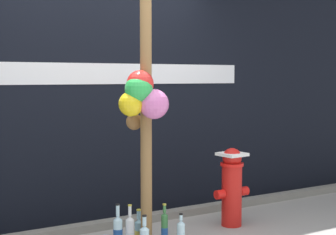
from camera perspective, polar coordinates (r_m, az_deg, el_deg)
name	(u,v)px	position (r m, az deg, el deg)	size (l,w,h in m)	color
building_wall	(98,75)	(5.43, -7.89, 4.79)	(10.00, 0.21, 3.06)	black
curb_strip	(116,223)	(5.24, -5.85, -11.70)	(8.00, 0.12, 0.08)	slate
memorial_post	(144,78)	(4.34, -2.76, 4.49)	(0.60, 0.45, 2.74)	olive
fire_hydrant	(232,185)	(5.21, 7.18, -7.52)	(0.39, 0.27, 0.79)	red
bottle_0	(165,229)	(4.61, -0.40, -12.42)	(0.06, 0.06, 0.39)	#337038
bottle_1	(118,233)	(4.53, -5.65, -12.78)	(0.08, 0.08, 0.42)	#B2DBEA
bottle_2	(181,235)	(4.55, 1.47, -13.09)	(0.07, 0.07, 0.32)	#B2DBEA
bottle_3	(130,232)	(4.53, -4.29, -12.73)	(0.08, 0.08, 0.41)	silver
bottle_4	(139,230)	(4.73, -3.29, -12.51)	(0.08, 0.08, 0.31)	#93CCE0
litter_0	(130,230)	(5.14, -4.27, -12.45)	(0.11, 0.05, 0.01)	#8C99B2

